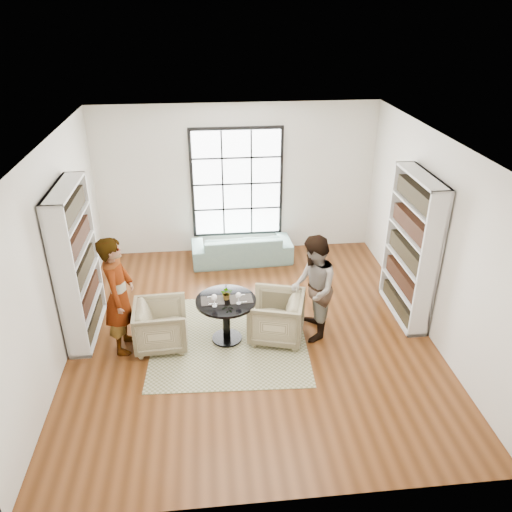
{
  "coord_description": "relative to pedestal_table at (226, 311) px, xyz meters",
  "views": [
    {
      "loc": [
        -0.59,
        -6.43,
        4.69
      ],
      "look_at": [
        0.11,
        0.4,
        1.14
      ],
      "focal_mm": 35.0,
      "sensor_mm": 36.0,
      "label": 1
    }
  ],
  "objects": [
    {
      "name": "flower_centerpiece",
      "position": [
        0.02,
        0.02,
        0.3
      ],
      "size": [
        0.19,
        0.17,
        0.2
      ],
      "primitive_type": "imported",
      "rotation": [
        0.0,
        0.0,
        -0.08
      ],
      "color": "gray",
      "rests_on": "pedestal_table"
    },
    {
      "name": "ground",
      "position": [
        0.4,
        0.15,
        -0.52
      ],
      "size": [
        6.0,
        6.0,
        0.0
      ],
      "primitive_type": "plane",
      "color": "brown"
    },
    {
      "name": "sofa",
      "position": [
        0.44,
        2.6,
        -0.24
      ],
      "size": [
        2.0,
        0.86,
        0.57
      ],
      "primitive_type": "imported",
      "rotation": [
        0.0,
        0.0,
        3.19
      ],
      "color": "gray",
      "rests_on": "ground"
    },
    {
      "name": "room_shell",
      "position": [
        0.4,
        0.69,
        0.73
      ],
      "size": [
        6.0,
        6.01,
        6.0
      ],
      "color": "silver",
      "rests_on": "ground"
    },
    {
      "name": "pedestal_table",
      "position": [
        0.0,
        0.0,
        0.0
      ],
      "size": [
        0.9,
        0.9,
        0.72
      ],
      "rotation": [
        0.0,
        0.0,
        0.04
      ],
      "color": "black",
      "rests_on": "ground"
    },
    {
      "name": "armchair_left",
      "position": [
        -0.98,
        -0.03,
        -0.17
      ],
      "size": [
        0.81,
        0.79,
        0.71
      ],
      "primitive_type": "imported",
      "rotation": [
        0.0,
        0.0,
        1.61
      ],
      "color": "tan",
      "rests_on": "ground"
    },
    {
      "name": "cutlery_right",
      "position": [
        0.23,
        -0.0,
        0.21
      ],
      "size": [
        0.15,
        0.23,
        0.01
      ],
      "primitive_type": null,
      "rotation": [
        0.0,
        0.0,
        0.04
      ],
      "color": "silver",
      "rests_on": "placemat_right"
    },
    {
      "name": "placemat_left",
      "position": [
        -0.19,
        -0.01,
        0.2
      ],
      "size": [
        0.35,
        0.27,
        0.01
      ],
      "primitive_type": "cube",
      "rotation": [
        0.0,
        0.0,
        0.04
      ],
      "color": "black",
      "rests_on": "pedestal_table"
    },
    {
      "name": "armchair_right",
      "position": [
        0.76,
        -0.01,
        -0.15
      ],
      "size": [
        1.0,
        0.98,
        0.74
      ],
      "primitive_type": "imported",
      "rotation": [
        0.0,
        0.0,
        -1.84
      ],
      "color": "tan",
      "rests_on": "ground"
    },
    {
      "name": "placemat_right",
      "position": [
        0.23,
        -0.0,
        0.2
      ],
      "size": [
        0.35,
        0.27,
        0.01
      ],
      "primitive_type": "cube",
      "rotation": [
        0.0,
        0.0,
        0.04
      ],
      "color": "black",
      "rests_on": "pedestal_table"
    },
    {
      "name": "cutlery_left",
      "position": [
        -0.19,
        -0.01,
        0.21
      ],
      "size": [
        0.15,
        0.23,
        0.01
      ],
      "primitive_type": null,
      "rotation": [
        0.0,
        0.0,
        0.04
      ],
      "color": "silver",
      "rests_on": "placemat_left"
    },
    {
      "name": "wine_glass_right",
      "position": [
        0.18,
        -0.12,
        0.33
      ],
      "size": [
        0.09,
        0.09,
        0.19
      ],
      "color": "silver",
      "rests_on": "pedestal_table"
    },
    {
      "name": "person_right",
      "position": [
        1.31,
        -0.01,
        0.31
      ],
      "size": [
        0.71,
        0.87,
        1.67
      ],
      "primitive_type": "imported",
      "rotation": [
        0.0,
        0.0,
        -1.66
      ],
      "color": "gray",
      "rests_on": "ground"
    },
    {
      "name": "rug",
      "position": [
        0.03,
        0.01,
        -0.52
      ],
      "size": [
        2.45,
        2.45,
        0.01
      ],
      "primitive_type": "cube",
      "rotation": [
        0.0,
        0.0,
        -0.05
      ],
      "color": "tan",
      "rests_on": "ground"
    },
    {
      "name": "wine_glass_left",
      "position": [
        -0.17,
        -0.16,
        0.34
      ],
      "size": [
        0.09,
        0.09,
        0.2
      ],
      "color": "silver",
      "rests_on": "pedestal_table"
    },
    {
      "name": "person_left",
      "position": [
        -1.53,
        -0.03,
        0.39
      ],
      "size": [
        0.49,
        0.7,
        1.83
      ],
      "primitive_type": "imported",
      "rotation": [
        0.0,
        0.0,
        1.49
      ],
      "color": "gray",
      "rests_on": "ground"
    }
  ]
}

